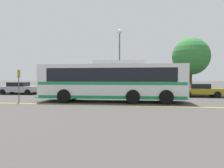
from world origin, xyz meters
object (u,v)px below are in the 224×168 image
object	(u,v)px
transit_bus	(112,81)
bus_stop_sign	(19,82)
parked_car_1	(77,88)
parked_car_0	(19,88)
street_lamp	(120,45)
parked_car_3	(200,90)
parked_car_2	(143,89)
tree_1	(191,56)

from	to	relation	value
transit_bus	bus_stop_sign	bearing A→B (deg)	101.47
parked_car_1	bus_stop_sign	bearing A→B (deg)	164.84
parked_car_0	street_lamp	xyz separation A→B (m)	(10.98, 2.20, 4.79)
parked_car_0	bus_stop_sign	bearing A→B (deg)	28.39
parked_car_3	street_lamp	distance (m)	9.76
transit_bus	parked_car_2	distance (m)	6.09
parked_car_0	parked_car_3	distance (m)	19.07
parked_car_1	transit_bus	bearing A→B (deg)	-139.26
transit_bus	parked_car_1	size ratio (longest dim) A/B	2.39
transit_bus	parked_car_0	size ratio (longest dim) A/B	2.43
street_lamp	tree_1	distance (m)	7.90
bus_stop_sign	street_lamp	world-z (taller)	street_lamp
parked_car_0	tree_1	world-z (taller)	tree_1
parked_car_2	tree_1	bearing A→B (deg)	117.40
transit_bus	street_lamp	size ratio (longest dim) A/B	1.55
parked_car_2	tree_1	distance (m)	6.81
parked_car_1	tree_1	world-z (taller)	tree_1
parked_car_0	parked_car_2	size ratio (longest dim) A/B	0.99
parked_car_0	parked_car_2	bearing A→B (deg)	85.20
transit_bus	parked_car_1	xyz separation A→B (m)	(-4.66, 5.55, -0.86)
bus_stop_sign	transit_bus	bearing A→B (deg)	-78.53
parked_car_1	tree_1	size ratio (longest dim) A/B	0.76
transit_bus	bus_stop_sign	distance (m)	6.93
parked_car_0	tree_1	bearing A→B (deg)	94.13
parked_car_1	bus_stop_sign	xyz separation A→B (m)	(-2.06, -7.24, 0.80)
parked_car_3	bus_stop_sign	distance (m)	16.01
bus_stop_sign	parked_car_0	bearing A→B (deg)	29.84
parked_car_1	street_lamp	distance (m)	6.76
street_lamp	parked_car_0	bearing A→B (deg)	-168.69
tree_1	parked_car_1	bearing A→B (deg)	-166.20
parked_car_3	tree_1	distance (m)	4.67
parked_car_1	street_lamp	xyz separation A→B (m)	(4.16, 2.43, 4.74)
parked_car_2	tree_1	xyz separation A→B (m)	(5.11, 2.87, 3.47)
parked_car_1	parked_car_2	distance (m)	6.83
transit_bus	parked_car_2	xyz separation A→B (m)	(2.17, 5.61, -0.91)
transit_bus	parked_car_3	size ratio (longest dim) A/B	2.69
parked_car_3	street_lamp	bearing A→B (deg)	-106.76
bus_stop_sign	tree_1	bearing A→B (deg)	-56.62
bus_stop_sign	tree_1	xyz separation A→B (m)	(14.00, 10.17, 2.62)
parked_car_3	street_lamp	world-z (taller)	street_lamp
tree_1	parked_car_3	bearing A→B (deg)	-84.17
transit_bus	parked_car_2	bearing A→B (deg)	-23.80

